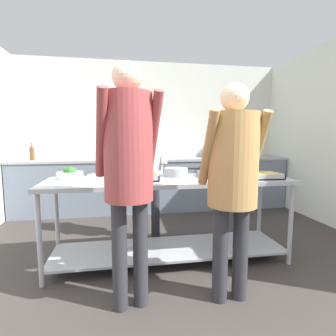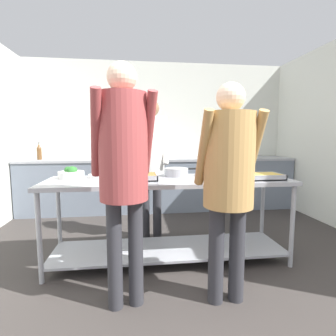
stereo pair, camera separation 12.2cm
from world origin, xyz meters
name	(u,v)px [view 2 (the right image)]	position (x,y,z in m)	size (l,w,h in m)	color
wall_rear	(158,135)	(0.00, 3.77, 1.32)	(4.86, 0.06, 2.65)	silver
back_counter	(160,184)	(0.00, 3.40, 0.46)	(4.70, 0.65, 0.92)	slate
serving_counter	(169,205)	(-0.10, 1.42, 0.59)	(2.45, 0.70, 0.86)	#9EA0A8
broccoli_bowl	(71,174)	(-1.10, 1.59, 0.91)	(0.26, 0.26, 0.13)	silver
plate_stack	(100,176)	(-0.81, 1.61, 0.88)	(0.25, 0.25, 0.04)	white
serving_tray_vegetables	(136,177)	(-0.44, 1.43, 0.89)	(0.42, 0.33, 0.05)	#9EA0A8
sauce_pan	(177,172)	(0.01, 1.61, 0.91)	(0.40, 0.26, 0.09)	#9EA0A8
serving_tray_roast	(217,175)	(0.42, 1.48, 0.89)	(0.37, 0.33, 0.05)	#9EA0A8
serving_tray_greens	(262,176)	(0.83, 1.30, 0.89)	(0.38, 0.28, 0.05)	#9EA0A8
guest_serving_left	(123,160)	(-0.53, 0.72, 1.12)	(0.50, 0.41, 1.80)	#2D2D33
guest_serving_right	(229,171)	(0.24, 0.68, 1.03)	(0.47, 0.37, 1.67)	#2D2D33
cook_behind_counter	(151,154)	(-0.25, 2.04, 1.08)	(0.45, 0.36, 1.74)	#2D2D33
water_bottle	(39,152)	(-2.01, 3.37, 1.05)	(0.08, 0.08, 0.28)	brown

